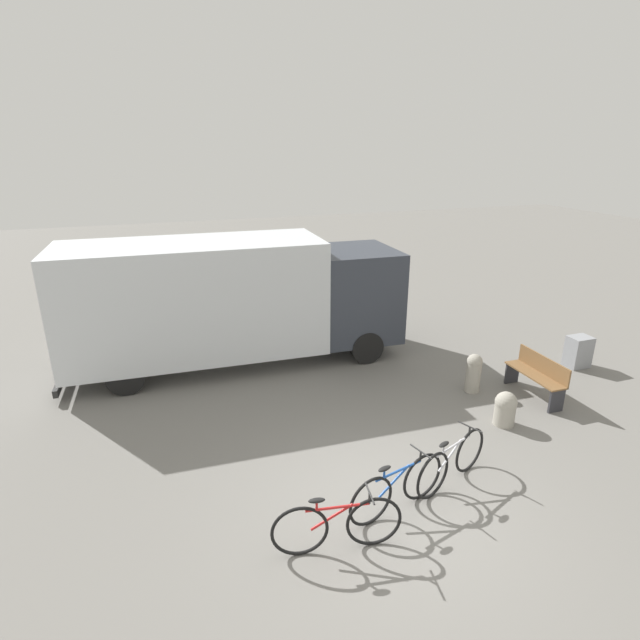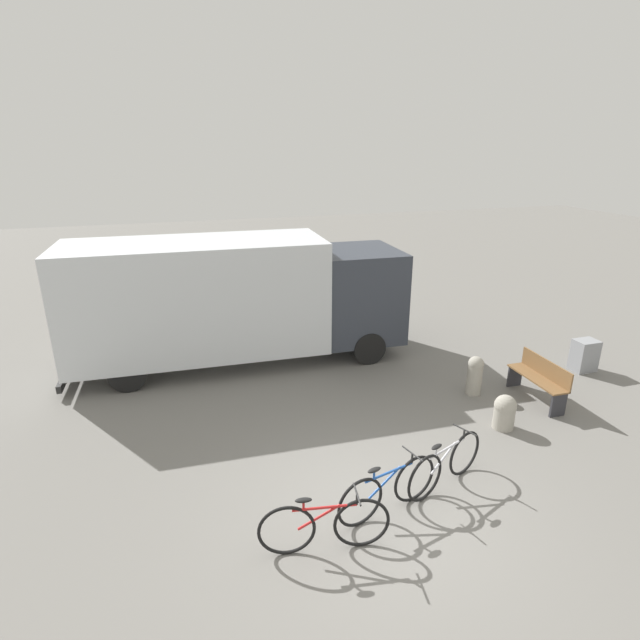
% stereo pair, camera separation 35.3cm
% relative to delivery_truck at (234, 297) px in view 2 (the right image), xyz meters
% --- Properties ---
extents(ground_plane, '(60.00, 60.00, 0.00)m').
position_rel_delivery_truck_xyz_m(ground_plane, '(1.24, -5.99, -1.64)').
color(ground_plane, slate).
extents(delivery_truck, '(8.00, 2.47, 3.01)m').
position_rel_delivery_truck_xyz_m(delivery_truck, '(0.00, 0.00, 0.00)').
color(delivery_truck, silver).
rests_on(delivery_truck, ground).
extents(park_bench, '(0.43, 1.46, 0.90)m').
position_rel_delivery_truck_xyz_m(park_bench, '(5.71, -3.84, -1.14)').
color(park_bench, brown).
rests_on(park_bench, ground).
extents(bicycle_near, '(1.74, 0.45, 0.86)m').
position_rel_delivery_truck_xyz_m(bicycle_near, '(0.21, -6.43, -1.24)').
color(bicycle_near, black).
rests_on(bicycle_near, ground).
extents(bicycle_middle, '(1.71, 0.56, 0.86)m').
position_rel_delivery_truck_xyz_m(bicycle_middle, '(1.30, -6.02, -1.24)').
color(bicycle_middle, black).
rests_on(bicycle_middle, ground).
extents(bicycle_far, '(1.64, 0.72, 0.86)m').
position_rel_delivery_truck_xyz_m(bicycle_far, '(2.40, -5.74, -1.24)').
color(bicycle_far, black).
rests_on(bicycle_far, ground).
extents(bollard_near_bench, '(0.41, 0.41, 0.68)m').
position_rel_delivery_truck_xyz_m(bollard_near_bench, '(4.35, -4.56, -1.29)').
color(bollard_near_bench, '#9E998C').
rests_on(bollard_near_bench, ground).
extents(bollard_far_bench, '(0.33, 0.33, 0.86)m').
position_rel_delivery_truck_xyz_m(bollard_far_bench, '(4.59, -3.21, -1.18)').
color(bollard_far_bench, '#9E998C').
rests_on(bollard_far_bench, ground).
extents(utility_box, '(0.53, 0.41, 0.76)m').
position_rel_delivery_truck_xyz_m(utility_box, '(7.73, -2.95, -1.27)').
color(utility_box, gray).
rests_on(utility_box, ground).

